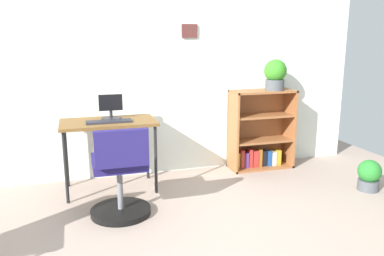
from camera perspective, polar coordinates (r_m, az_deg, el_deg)
The scene contains 8 objects.
wall_back at distance 4.28m, azimuth -7.92°, elevation 9.96°, with size 5.20×0.12×2.56m.
desk at distance 3.89m, azimuth -12.15°, elevation 0.06°, with size 0.92×0.52×0.71m.
monitor at distance 3.95m, azimuth -11.82°, elevation 2.87°, with size 0.23×0.19×0.25m.
keyboard at distance 3.80m, azimuth -12.08°, elevation 0.94°, with size 0.43×0.14×0.02m, color #24252E.
office_chair at distance 3.34m, azimuth -10.48°, elevation -7.18°, with size 0.52×0.55×0.81m.
bookshelf_low at distance 4.65m, azimuth 9.87°, elevation -0.81°, with size 0.75×0.30×0.92m.
potted_plant_on_shelf at distance 4.56m, azimuth 12.12°, elevation 7.73°, with size 0.25×0.25×0.35m.
potted_plant_floor at distance 4.31m, azimuth 24.56°, elevation -6.28°, with size 0.23×0.23×0.31m.
Camera 1 is at (-0.68, -2.07, 1.48)m, focal length 36.36 mm.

